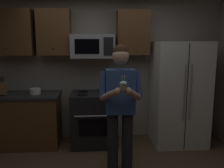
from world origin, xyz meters
TOP-DOWN VIEW (x-y plane):
  - wall_back at (0.00, 1.75)m, footprint 4.40×0.10m
  - oven_range at (-0.15, 1.36)m, footprint 0.76×0.70m
  - microwave at (-0.15, 1.48)m, footprint 0.74×0.41m
  - refrigerator at (1.35, 1.32)m, footprint 0.90×0.75m
  - cabinet_row_upper at (-0.72, 1.53)m, footprint 2.78×0.36m
  - counter_left at (-1.45, 1.38)m, footprint 1.44×0.66m
  - knife_block at (-1.68, 1.33)m, footprint 0.16×0.15m
  - bowl_large_white at (-1.14, 1.38)m, footprint 0.20×0.20m
  - person at (0.22, 0.36)m, footprint 0.60×0.48m
  - cupcake at (0.22, 0.03)m, footprint 0.09×0.09m

SIDE VIEW (x-z plane):
  - oven_range at x=-0.15m, z-range 0.00..0.93m
  - counter_left at x=-1.45m, z-range 0.00..0.92m
  - refrigerator at x=1.35m, z-range 0.00..1.80m
  - bowl_large_white at x=-1.14m, z-range 0.92..1.01m
  - person at x=0.22m, z-range 0.11..1.88m
  - knife_block at x=-1.68m, z-range 0.87..1.19m
  - cupcake at x=0.22m, z-range 1.21..1.38m
  - wall_back at x=0.00m, z-range 0.00..2.60m
  - microwave at x=-0.15m, z-range 1.52..1.92m
  - cabinet_row_upper at x=-0.72m, z-range 1.57..2.33m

